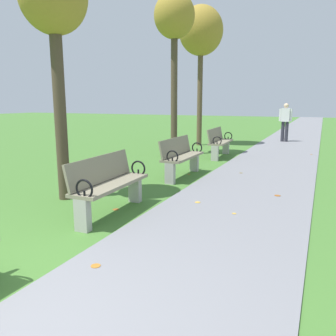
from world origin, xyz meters
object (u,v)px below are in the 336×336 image
Objects in this scene: park_bench_2 at (109,183)px; park_bench_3 at (181,156)px; park_bench_4 at (219,142)px; tree_3 at (201,33)px; tree_1 at (54,6)px; pedestrian_walking at (285,120)px; tree_2 at (174,21)px.

park_bench_3 is (-0.00, 2.91, 0.00)m from park_bench_2.
tree_3 is at bearing 121.12° from park_bench_4.
park_bench_3 is at bearing 90.00° from park_bench_2.
park_bench_2 is 9.58m from tree_3.
tree_1 reaches higher than pedestrian_walking.
tree_2 reaches higher than park_bench_3.
tree_3 reaches higher than tree_1.
tree_1 is at bearing 162.15° from park_bench_2.
park_bench_2 is at bearing -90.00° from park_bench_4.
park_bench_2 is at bearing -76.04° from tree_2.
park_bench_2 is at bearing -97.25° from pedestrian_walking.
tree_2 is at bearing -173.15° from park_bench_4.
tree_3 reaches higher than tree_2.
tree_1 is at bearing -103.70° from pedestrian_walking.
park_bench_4 is 1.00× the size of pedestrian_walking.
park_bench_4 is 0.31× the size of tree_3.
park_bench_2 is 2.91m from park_bench_3.
tree_3 is 5.14m from pedestrian_walking.
pedestrian_walking is at bearing 40.05° from tree_3.
tree_1 is (-1.21, 0.39, 2.74)m from park_bench_2.
pedestrian_walking is (1.42, 8.27, 0.44)m from park_bench_3.
tree_2 is at bearing 116.22° from park_bench_3.
park_bench_2 is 0.41× the size of tree_1.
park_bench_2 is 0.31× the size of tree_3.
park_bench_3 is 0.30× the size of tree_3.
park_bench_3 is 0.99× the size of pedestrian_walking.
park_bench_4 is 5.33m from pedestrian_walking.
pedestrian_walking reaches higher than park_bench_4.
tree_2 is at bearing 103.96° from park_bench_2.
tree_1 is at bearing -87.35° from tree_2.
park_bench_2 is 3.02m from tree_1.
park_bench_4 is at bearing 6.85° from tree_2.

